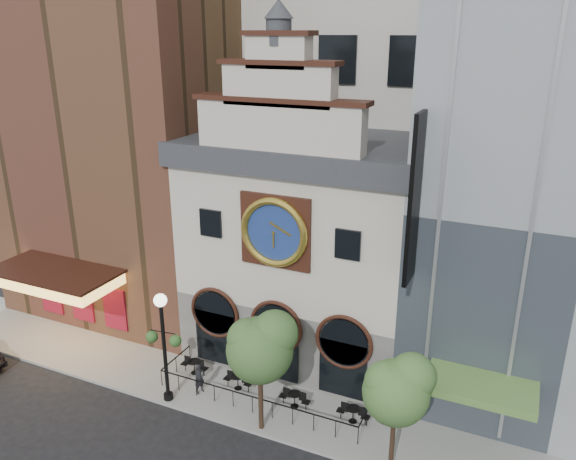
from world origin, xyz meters
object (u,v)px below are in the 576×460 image
at_px(pedestrian, 200,378).
at_px(tree_right, 398,388).
at_px(bistro_0, 194,366).
at_px(bistro_3, 353,413).
at_px(lamppost, 163,336).
at_px(tree_left, 261,345).
at_px(bistro_2, 295,399).
at_px(bistro_1, 238,381).

bearing_deg(pedestrian, tree_right, -75.92).
relative_size(bistro_0, bistro_3, 1.00).
bearing_deg(lamppost, pedestrian, 38.01).
bearing_deg(lamppost, tree_left, -6.62).
relative_size(bistro_2, tree_left, 0.26).
distance_m(bistro_2, bistro_3, 2.95).
xyz_separation_m(pedestrian, tree_right, (10.22, -1.10, 3.17)).
height_order(pedestrian, tree_left, tree_left).
relative_size(bistro_1, pedestrian, 0.98).
bearing_deg(bistro_1, pedestrian, -147.04).
bearing_deg(tree_left, bistro_1, 139.41).
bearing_deg(lamppost, bistro_1, 31.42).
relative_size(bistro_3, lamppost, 0.27).
distance_m(bistro_2, tree_right, 6.72).
relative_size(lamppost, tree_right, 1.07).
bearing_deg(bistro_2, bistro_3, 2.06).
distance_m(bistro_0, lamppost, 3.95).
height_order(bistro_1, bistro_3, same).
height_order(bistro_0, pedestrian, pedestrian).
bearing_deg(tree_right, bistro_3, 138.71).
height_order(bistro_2, lamppost, lamppost).
height_order(bistro_3, tree_right, tree_right).
bearing_deg(tree_right, bistro_1, 165.97).
xyz_separation_m(bistro_2, bistro_3, (2.95, 0.11, 0.00)).
bearing_deg(bistro_0, tree_right, -11.83).
xyz_separation_m(bistro_0, bistro_1, (2.79, -0.24, 0.00)).
relative_size(pedestrian, tree_right, 0.30).
height_order(bistro_2, bistro_3, same).
bearing_deg(bistro_1, lamppost, -141.53).
relative_size(bistro_2, tree_right, 0.29).
bearing_deg(bistro_2, pedestrian, -169.37).
xyz_separation_m(tree_left, tree_right, (6.10, -0.00, -0.41)).
height_order(bistro_0, tree_left, tree_left).
bearing_deg(lamppost, bistro_2, 11.85).
height_order(pedestrian, lamppost, lamppost).
bearing_deg(tree_right, bistro_2, 159.43).
distance_m(bistro_1, lamppost, 4.70).
height_order(bistro_1, tree_right, tree_right).
bearing_deg(bistro_3, lamppost, -166.45).
relative_size(bistro_3, tree_left, 0.26).
xyz_separation_m(bistro_2, tree_left, (-0.73, -2.01, 3.92)).
height_order(bistro_1, lamppost, lamppost).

